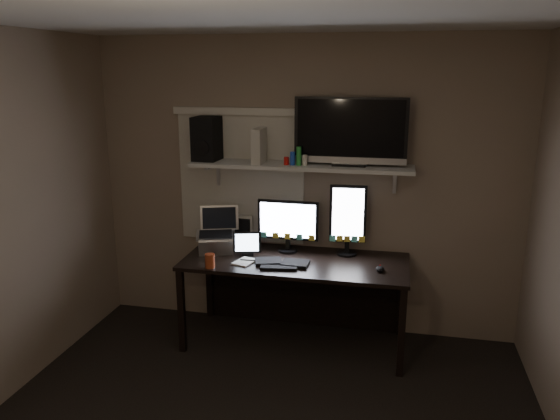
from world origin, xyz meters
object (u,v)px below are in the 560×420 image
(keyboard, at_px, (282,263))
(game_console, at_px, (259,146))
(tablet, at_px, (248,244))
(laptop, at_px, (216,231))
(cup, at_px, (210,261))
(desk, at_px, (298,275))
(tv, at_px, (350,132))
(monitor_portrait, at_px, (348,220))
(monitor_landscape, at_px, (288,226))
(speaker, at_px, (207,139))
(mouse, at_px, (380,269))

(keyboard, relative_size, game_console, 1.54)
(tablet, height_order, laptop, laptop)
(cup, distance_m, game_console, 1.00)
(desk, distance_m, game_console, 1.12)
(cup, relative_size, tv, 0.13)
(monitor_portrait, xyz_separation_m, cup, (-1.01, -0.53, -0.24))
(monitor_landscape, xyz_separation_m, cup, (-0.51, -0.51, -0.17))
(laptop, relative_size, game_console, 1.28)
(tv, bearing_deg, speaker, -179.94)
(monitor_landscape, height_order, speaker, speaker)
(mouse, bearing_deg, speaker, 166.84)
(monitor_landscape, height_order, game_console, game_console)
(cup, relative_size, game_console, 0.39)
(laptop, bearing_deg, monitor_landscape, -5.87)
(monitor_portrait, distance_m, game_console, 0.94)
(laptop, bearing_deg, tv, -10.43)
(monitor_portrait, relative_size, game_console, 2.11)
(mouse, height_order, tv, tv)
(monitor_landscape, distance_m, tablet, 0.37)
(monitor_landscape, relative_size, speaker, 1.42)
(mouse, xyz_separation_m, game_console, (-1.01, 0.28, 0.87))
(cup, bearing_deg, speaker, 109.09)
(keyboard, bearing_deg, monitor_landscape, 84.86)
(laptop, relative_size, speaker, 1.00)
(monitor_landscape, distance_m, laptop, 0.61)
(laptop, bearing_deg, monitor_portrait, -10.15)
(desk, distance_m, cup, 0.79)
(tablet, distance_m, tv, 1.23)
(monitor_landscape, distance_m, monitor_portrait, 0.50)
(tablet, bearing_deg, cup, -136.87)
(monitor_portrait, xyz_separation_m, laptop, (-1.08, -0.16, -0.12))
(cup, xyz_separation_m, game_console, (0.28, 0.48, 0.84))
(monitor_landscape, bearing_deg, mouse, -20.12)
(desk, bearing_deg, tv, 13.75)
(tv, xyz_separation_m, game_console, (-0.73, -0.04, -0.12))
(cup, bearing_deg, tablet, 58.92)
(cup, relative_size, speaker, 0.31)
(laptop, relative_size, tv, 0.41)
(monitor_portrait, height_order, speaker, speaker)
(monitor_landscape, bearing_deg, monitor_portrait, 4.06)
(tablet, bearing_deg, monitor_portrait, -2.38)
(laptop, relative_size, cup, 3.26)
(keyboard, distance_m, game_console, 0.96)
(desk, distance_m, tablet, 0.50)
(keyboard, relative_size, speaker, 1.20)
(cup, height_order, game_console, game_console)
(keyboard, bearing_deg, mouse, -6.72)
(tv, bearing_deg, keyboard, -144.62)
(speaker, bearing_deg, tv, 1.98)
(mouse, height_order, tablet, tablet)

